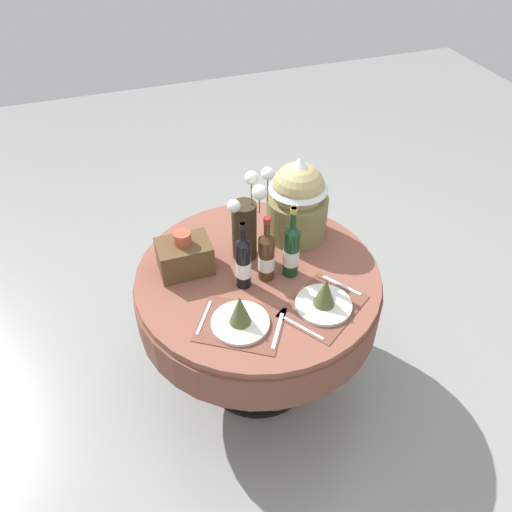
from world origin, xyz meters
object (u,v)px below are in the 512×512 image
at_px(place_setting_right, 324,299).
at_px(wine_bottle_left, 243,262).
at_px(dining_table, 258,295).
at_px(wine_bottle_right, 266,256).
at_px(place_setting_left, 240,317).
at_px(flower_vase, 246,223).
at_px(wine_bottle_centre, 291,250).
at_px(woven_basket_side_left, 185,256).
at_px(gift_tub_back_right, 298,196).

xyz_separation_m(place_setting_right, wine_bottle_left, (-0.28, 0.24, 0.08)).
xyz_separation_m(dining_table, wine_bottle_right, (0.03, -0.03, 0.27)).
distance_m(wine_bottle_left, wine_bottle_right, 0.11).
height_order(place_setting_left, flower_vase, flower_vase).
distance_m(dining_table, place_setting_left, 0.37).
relative_size(wine_bottle_centre, woven_basket_side_left, 1.53).
relative_size(wine_bottle_left, wine_bottle_centre, 0.94).
xyz_separation_m(flower_vase, wine_bottle_right, (0.04, -0.17, -0.07)).
height_order(wine_bottle_right, gift_tub_back_right, gift_tub_back_right).
height_order(wine_bottle_left, wine_bottle_right, wine_bottle_left).
relative_size(place_setting_left, wine_bottle_centre, 1.18).
distance_m(dining_table, wine_bottle_centre, 0.31).
distance_m(flower_vase, woven_basket_side_left, 0.31).
distance_m(place_setting_right, flower_vase, 0.49).
relative_size(wine_bottle_left, gift_tub_back_right, 0.80).
height_order(wine_bottle_left, wine_bottle_centre, wine_bottle_centre).
xyz_separation_m(flower_vase, gift_tub_back_right, (0.28, 0.08, 0.03)).
height_order(dining_table, place_setting_left, place_setting_left).
bearing_deg(flower_vase, dining_table, -84.69).
bearing_deg(gift_tub_back_right, place_setting_right, -98.87).
distance_m(wine_bottle_centre, wine_bottle_right, 0.11).
height_order(wine_bottle_centre, gift_tub_back_right, gift_tub_back_right).
xyz_separation_m(wine_bottle_left, wine_bottle_right, (0.11, 0.01, -0.01)).
relative_size(place_setting_left, gift_tub_back_right, 1.00).
bearing_deg(wine_bottle_right, wine_bottle_centre, -6.21).
bearing_deg(wine_bottle_right, woven_basket_side_left, 152.89).
relative_size(flower_vase, gift_tub_back_right, 1.08).
xyz_separation_m(place_setting_left, flower_vase, (0.16, 0.40, 0.15)).
distance_m(dining_table, wine_bottle_left, 0.29).
bearing_deg(place_setting_left, flower_vase, 68.50).
bearing_deg(dining_table, gift_tub_back_right, 38.38).
bearing_deg(flower_vase, place_setting_right, -63.82).
xyz_separation_m(flower_vase, woven_basket_side_left, (-0.29, 0.00, -0.11)).
bearing_deg(place_setting_right, place_setting_left, 177.15).
xyz_separation_m(wine_bottle_left, wine_bottle_centre, (0.22, 0.00, 0.00)).
bearing_deg(place_setting_right, flower_vase, 116.18).
bearing_deg(wine_bottle_centre, place_setting_left, -144.15).
bearing_deg(wine_bottle_right, flower_vase, 103.11).
relative_size(dining_table, woven_basket_side_left, 4.79).
xyz_separation_m(wine_bottle_left, gift_tub_back_right, (0.35, 0.26, 0.09)).
distance_m(place_setting_right, wine_bottle_right, 0.31).
bearing_deg(woven_basket_side_left, wine_bottle_centre, -22.27).
xyz_separation_m(place_setting_left, wine_bottle_centre, (0.31, 0.22, 0.09)).
relative_size(wine_bottle_centre, gift_tub_back_right, 0.85).
bearing_deg(dining_table, wine_bottle_left, -149.33).
bearing_deg(wine_bottle_centre, wine_bottle_right, 173.79).
height_order(wine_bottle_left, gift_tub_back_right, gift_tub_back_right).
bearing_deg(place_setting_right, wine_bottle_centre, 102.93).
relative_size(place_setting_right, wine_bottle_left, 1.26).
distance_m(place_setting_right, wine_bottle_left, 0.37).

